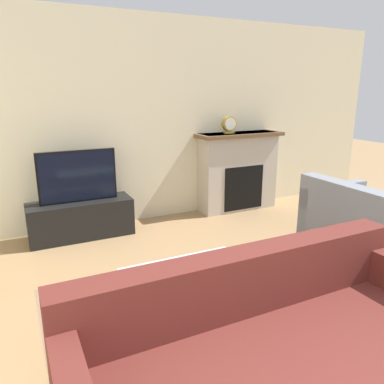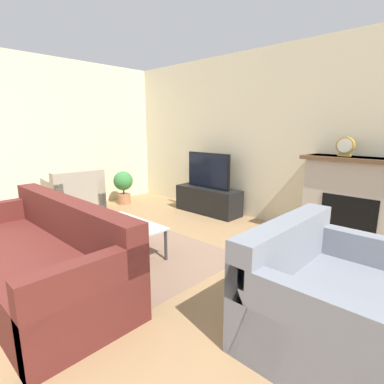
{
  "view_description": "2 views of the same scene",
  "coord_description": "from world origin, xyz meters",
  "px_view_note": "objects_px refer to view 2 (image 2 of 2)",
  "views": [
    {
      "loc": [
        -1.32,
        -0.35,
        1.77
      ],
      "look_at": [
        0.2,
        2.76,
        0.81
      ],
      "focal_mm": 35.0,
      "sensor_mm": 36.0,
      "label": 1
    },
    {
      "loc": [
        2.75,
        0.16,
        1.52
      ],
      "look_at": [
        0.26,
        2.78,
        0.73
      ],
      "focal_mm": 28.0,
      "sensor_mm": 36.0,
      "label": 2
    }
  ],
  "objects_px": {
    "tv": "(208,171)",
    "armchair_by_window": "(75,199)",
    "coffee_table": "(124,227)",
    "potted_plant": "(123,184)",
    "couch_loveseat": "(325,300)",
    "couch_sectional": "(40,259)",
    "mantel_clock": "(345,146)"
  },
  "relations": [
    {
      "from": "armchair_by_window",
      "to": "mantel_clock",
      "type": "distance_m",
      "value": 4.23
    },
    {
      "from": "couch_loveseat",
      "to": "mantel_clock",
      "type": "relative_size",
      "value": 5.32
    },
    {
      "from": "mantel_clock",
      "to": "tv",
      "type": "bearing_deg",
      "value": -176.87
    },
    {
      "from": "tv",
      "to": "couch_sectional",
      "type": "xyz_separation_m",
      "value": [
        0.52,
        -3.06,
        -0.48
      ]
    },
    {
      "from": "tv",
      "to": "couch_loveseat",
      "type": "height_order",
      "value": "tv"
    },
    {
      "from": "armchair_by_window",
      "to": "couch_sectional",
      "type": "bearing_deg",
      "value": 64.04
    },
    {
      "from": "armchair_by_window",
      "to": "potted_plant",
      "type": "distance_m",
      "value": 1.11
    },
    {
      "from": "armchair_by_window",
      "to": "mantel_clock",
      "type": "height_order",
      "value": "mantel_clock"
    },
    {
      "from": "couch_sectional",
      "to": "armchair_by_window",
      "type": "relative_size",
      "value": 2.55
    },
    {
      "from": "couch_loveseat",
      "to": "potted_plant",
      "type": "distance_m",
      "value": 4.57
    },
    {
      "from": "armchair_by_window",
      "to": "mantel_clock",
      "type": "xyz_separation_m",
      "value": [
        3.66,
        1.88,
        0.98
      ]
    },
    {
      "from": "potted_plant",
      "to": "mantel_clock",
      "type": "relative_size",
      "value": 2.7
    },
    {
      "from": "couch_loveseat",
      "to": "couch_sectional",
      "type": "bearing_deg",
      "value": 117.86
    },
    {
      "from": "armchair_by_window",
      "to": "potted_plant",
      "type": "height_order",
      "value": "armchair_by_window"
    },
    {
      "from": "couch_loveseat",
      "to": "coffee_table",
      "type": "bearing_deg",
      "value": 94.75
    },
    {
      "from": "couch_loveseat",
      "to": "potted_plant",
      "type": "bearing_deg",
      "value": 74.49
    },
    {
      "from": "tv",
      "to": "couch_sectional",
      "type": "height_order",
      "value": "tv"
    },
    {
      "from": "tv",
      "to": "potted_plant",
      "type": "distance_m",
      "value": 1.83
    },
    {
      "from": "tv",
      "to": "armchair_by_window",
      "type": "relative_size",
      "value": 1.0
    },
    {
      "from": "couch_loveseat",
      "to": "coffee_table",
      "type": "relative_size",
      "value": 1.28
    },
    {
      "from": "coffee_table",
      "to": "potted_plant",
      "type": "relative_size",
      "value": 1.53
    },
    {
      "from": "couch_loveseat",
      "to": "coffee_table",
      "type": "xyz_separation_m",
      "value": [
        -2.27,
        -0.19,
        0.06
      ]
    },
    {
      "from": "coffee_table",
      "to": "couch_sectional",
      "type": "bearing_deg",
      "value": -86.93
    },
    {
      "from": "tv",
      "to": "coffee_table",
      "type": "relative_size",
      "value": 0.91
    },
    {
      "from": "tv",
      "to": "potted_plant",
      "type": "height_order",
      "value": "tv"
    },
    {
      "from": "tv",
      "to": "coffee_table",
      "type": "height_order",
      "value": "tv"
    },
    {
      "from": "tv",
      "to": "couch_sectional",
      "type": "distance_m",
      "value": 3.14
    },
    {
      "from": "couch_sectional",
      "to": "armchair_by_window",
      "type": "xyz_separation_m",
      "value": [
        -2.02,
        1.3,
        0.01
      ]
    },
    {
      "from": "couch_sectional",
      "to": "potted_plant",
      "type": "xyz_separation_m",
      "value": [
        -2.18,
        2.39,
        0.1
      ]
    },
    {
      "from": "couch_sectional",
      "to": "mantel_clock",
      "type": "relative_size",
      "value": 9.59
    },
    {
      "from": "tv",
      "to": "coffee_table",
      "type": "distance_m",
      "value": 2.17
    },
    {
      "from": "coffee_table",
      "to": "couch_loveseat",
      "type": "bearing_deg",
      "value": 4.75
    }
  ]
}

